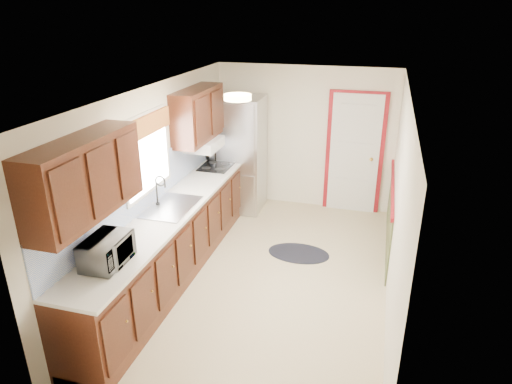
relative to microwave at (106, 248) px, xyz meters
The scene contains 8 objects.
room_shell 2.00m from the microwave, 53.14° to the left, with size 3.20×5.20×2.52m.
kitchen_run 1.34m from the microwave, 91.55° to the left, with size 0.63×4.00×2.20m.
back_wall_trim 4.40m from the microwave, 60.08° to the left, with size 1.12×2.30×2.08m.
ceiling_fixture 2.08m from the microwave, 57.27° to the left, with size 0.30×0.30×0.06m, color #FFD88C.
microwave is the anchor object (origin of this frame).
refrigerator 3.66m from the microwave, 87.18° to the left, with size 0.83×0.81×1.93m.
rug 2.96m from the microwave, 57.31° to the left, with size 0.87×0.56×0.01m, color black.
cooktop 3.00m from the microwave, 89.81° to the left, with size 0.46×0.55×0.02m, color black.
Camera 1 is at (1.23, -4.92, 3.29)m, focal length 32.00 mm.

